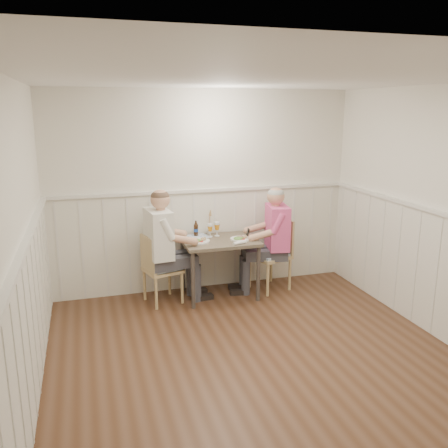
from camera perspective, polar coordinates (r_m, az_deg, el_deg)
The scene contains 16 objects.
ground_plane at distance 4.62m, azimuth 4.92°, elevation -17.01°, with size 4.50×4.50×0.00m, color #492B19.
room_shell at distance 4.06m, azimuth 5.36°, elevation 1.73°, with size 4.04×4.54×2.60m.
wainscot at distance 4.91m, azimuth 2.14°, elevation -6.15°, with size 4.00×4.49×1.34m.
dining_table at distance 5.99m, azimuth -0.55°, elevation -2.81°, with size 0.93×0.70×0.75m.
chair_right at distance 6.33m, azimuth 5.96°, elevation -3.31°, with size 0.56×0.56×0.94m.
chair_left at distance 5.89m, azimuth -7.88°, elevation -5.12°, with size 0.50×0.50×0.86m.
man_in_pink at distance 6.22m, azimuth 5.97°, elevation -2.84°, with size 0.71×0.50×1.41m.
diner_cream at distance 5.82m, azimuth -7.34°, elevation -3.83°, with size 0.71×0.49×1.46m.
plate_man at distance 5.96m, azimuth 1.94°, elevation -1.70°, with size 0.26×0.26×0.07m.
plate_diner at distance 5.85m, azimuth -3.18°, elevation -2.00°, with size 0.28×0.28×0.07m.
beer_glass_a at distance 6.10m, azimuth -0.85°, elevation -0.31°, with size 0.07×0.07×0.19m.
beer_glass_b at distance 6.07m, azimuth -1.69°, elevation -0.50°, with size 0.07×0.07×0.17m.
beer_bottle at distance 6.12m, azimuth -3.39°, elevation -0.64°, with size 0.06×0.06×0.20m.
rolled_napkin at distance 5.76m, azimuth 1.91°, elevation -2.26°, with size 0.18×0.09×0.04m.
grass_vase at distance 6.20m, azimuth -1.86°, elevation 0.17°, with size 0.04×0.04×0.34m.
gingham_mat at distance 6.10m, azimuth -3.39°, elevation -1.55°, with size 0.39×0.35×0.01m.
Camera 1 is at (-1.50, -3.68, 2.36)m, focal length 38.00 mm.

